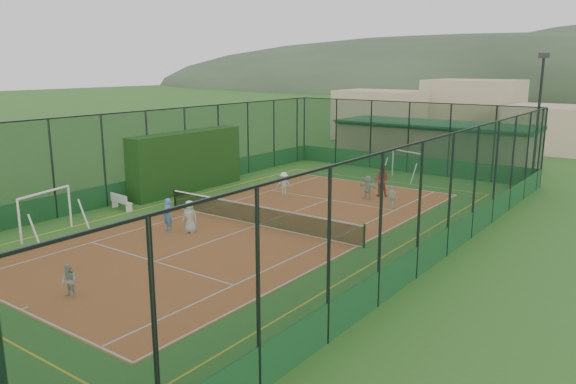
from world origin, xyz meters
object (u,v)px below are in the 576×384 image
object	(u,v)px
child_far_right	(392,197)
child_far_back	(368,187)
clubhouse	(434,143)
child_near_left	(190,217)
white_bench	(122,201)
child_near_mid	(168,215)
child_near_right	(69,281)
coach	(381,180)
futsal_goal_far	(407,165)
futsal_goal_near	(46,214)
floodlight_ne	(537,122)
child_far_left	(284,184)

from	to	relation	value
child_far_right	child_far_back	world-z (taller)	child_far_back
clubhouse	child_near_left	size ratio (longest dim) A/B	10.10
white_bench	child_near_mid	world-z (taller)	child_near_mid
child_far_back	child_near_right	bearing A→B (deg)	90.82
child_far_right	coach	size ratio (longest dim) A/B	0.64
futsal_goal_far	child_far_right	world-z (taller)	futsal_goal_far
coach	child_far_right	bearing A→B (deg)	110.20
futsal_goal_near	coach	distance (m)	18.11
white_bench	child_far_back	world-z (taller)	child_far_back
child_near_mid	child_near_left	bearing A→B (deg)	41.04
floodlight_ne	child_far_right	bearing A→B (deg)	-116.01
child_near_left	child_near_right	world-z (taller)	child_near_left
floodlight_ne	white_bench	size ratio (longest dim) A/B	5.23
child_near_mid	child_near_right	distance (m)	7.74
clubhouse	child_far_right	distance (m)	15.74
floodlight_ne	child_near_mid	distance (m)	23.11
child_near_mid	child_far_back	world-z (taller)	child_near_mid
futsal_goal_near	child_near_right	world-z (taller)	futsal_goal_near
futsal_goal_near	coach	bearing A→B (deg)	-43.05
child_far_left	child_far_back	xyz separation A→B (m)	(4.41, 2.13, -0.01)
child_near_left	child_far_back	bearing A→B (deg)	53.07
child_near_left	child_far_right	size ratio (longest dim) A/B	1.24
child_near_left	child_far_back	distance (m)	11.22
floodlight_ne	child_near_right	size ratio (longest dim) A/B	7.17
futsal_goal_far	child_far_right	bearing A→B (deg)	-49.85
clubhouse	white_bench	distance (m)	25.21
floodlight_ne	child_near_left	xyz separation A→B (m)	(-10.34, -19.40, -3.36)
clubhouse	white_bench	xyz separation A→B (m)	(-7.80, -23.94, -1.13)
futsal_goal_near	child_near_mid	world-z (taller)	futsal_goal_near
white_bench	coach	xyz separation A→B (m)	(9.79, 10.94, 0.51)
clubhouse	futsal_goal_far	size ratio (longest dim) A/B	5.34
futsal_goal_near	coach	size ratio (longest dim) A/B	1.62
white_bench	child_near_left	bearing A→B (deg)	-1.85
futsal_goal_far	child_far_back	size ratio (longest dim) A/B	2.07
futsal_goal_far	child_near_left	bearing A→B (deg)	-77.96
floodlight_ne	futsal_goal_far	distance (m)	8.46
clubhouse	white_bench	size ratio (longest dim) A/B	9.63
white_bench	futsal_goal_far	distance (m)	18.89
white_bench	futsal_goal_far	bearing A→B (deg)	68.43
floodlight_ne	clubhouse	bearing A→B (deg)	147.88
floodlight_ne	child_far_right	distance (m)	11.50
futsal_goal_far	child_far_back	distance (m)	6.94
clubhouse	child_near_right	size ratio (longest dim) A/B	13.20
white_bench	child_far_right	xyz separation A→B (m)	(11.60, 8.70, 0.17)
child_near_right	child_far_left	size ratio (longest dim) A/B	0.82
child_near_right	child_far_back	world-z (taller)	child_far_back
child_near_left	child_far_left	distance (m)	8.59
child_far_right	futsal_goal_near	bearing A→B (deg)	67.50
clubhouse	child_near_mid	world-z (taller)	clubhouse
child_near_left	child_far_back	size ratio (longest dim) A/B	1.09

